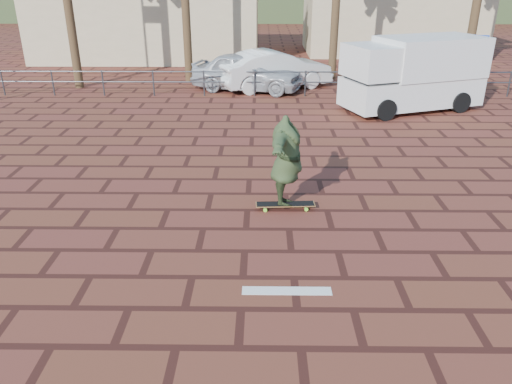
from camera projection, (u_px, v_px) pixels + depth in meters
ground at (245, 251)px, 8.90m from camera, size 120.00×120.00×0.00m
paint_stripe at (287, 291)px, 7.79m from camera, size 1.40×0.22×0.01m
guardrail at (255, 79)px, 19.58m from camera, size 24.06×0.06×1.00m
building_west at (151, 15)px, 28.13m from camera, size 12.60×7.60×4.50m
building_east at (392, 8)px, 29.69m from camera, size 10.60×6.60×5.00m
longboard at (285, 205)px, 10.43m from camera, size 1.25×0.33×0.12m
skateboarder at (286, 161)px, 10.04m from camera, size 0.92×2.39×1.90m
campervan at (414, 72)px, 17.43m from camera, size 5.21×3.55×2.50m
car_silver at (247, 72)px, 20.46m from camera, size 4.85×2.99×1.54m
car_white at (274, 70)px, 20.81m from camera, size 5.05×3.53×1.58m
street_sign at (478, 57)px, 17.81m from camera, size 0.49×0.22×2.50m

